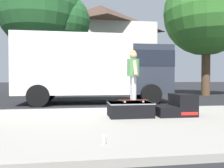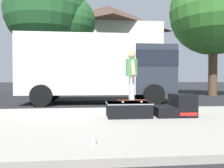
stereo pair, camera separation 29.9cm
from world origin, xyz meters
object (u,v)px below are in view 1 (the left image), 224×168
(skater_kid, at_px, (133,71))
(street_tree_neighbour, at_px, (211,16))
(kicker_ramp, at_px, (177,107))
(skate_box, at_px, (130,109))
(street_tree_main, at_px, (45,13))
(soda_can, at_px, (104,140))
(skateboard, at_px, (133,100))
(box_truck, at_px, (95,67))

(skater_kid, bearing_deg, street_tree_neighbour, 48.38)
(kicker_ramp, distance_m, street_tree_neighbour, 11.44)
(skate_box, bearing_deg, street_tree_main, 110.66)
(soda_can, height_order, street_tree_main, street_tree_main)
(skateboard, bearing_deg, skate_box, 161.13)
(skater_kid, bearing_deg, box_truck, 98.60)
(kicker_ramp, height_order, skateboard, kicker_ramp)
(skateboard, distance_m, skater_kid, 0.79)
(skateboard, bearing_deg, skater_kid, 0.00)
(street_tree_neighbour, bearing_deg, skater_kid, -131.62)
(street_tree_neighbour, bearing_deg, soda_can, -128.14)
(skater_kid, relative_size, street_tree_main, 0.16)
(skateboard, xyz_separation_m, soda_can, (-1.04, -2.41, -0.38))
(skate_box, distance_m, kicker_ramp, 1.33)
(skate_box, xyz_separation_m, street_tree_main, (-3.57, 9.45, 5.15))
(street_tree_main, height_order, street_tree_neighbour, street_tree_neighbour)
(street_tree_neighbour, bearing_deg, skateboard, -131.62)
(skate_box, xyz_separation_m, skater_kid, (0.08, -0.03, 1.02))
(skate_box, bearing_deg, skater_kid, -18.87)
(skate_box, xyz_separation_m, soda_can, (-0.96, -2.44, -0.14))
(skate_box, relative_size, box_truck, 0.17)
(kicker_ramp, distance_m, skater_kid, 1.59)
(soda_can, xyz_separation_m, street_tree_neighbour, (8.40, 10.70, 5.22))
(skate_box, distance_m, soda_can, 2.63)
(skater_kid, distance_m, soda_can, 2.87)
(skater_kid, height_order, box_truck, box_truck)
(kicker_ramp, relative_size, box_truck, 0.15)
(box_truck, bearing_deg, street_tree_neighbour, 24.34)
(box_truck, xyz_separation_m, street_tree_main, (-2.95, 4.85, 3.78))
(skater_kid, height_order, soda_can, skater_kid)
(soda_can, distance_m, street_tree_main, 13.28)
(soda_can, bearing_deg, kicker_ramp, 46.87)
(soda_can, height_order, box_truck, box_truck)
(kicker_ramp, relative_size, skater_kid, 0.79)
(skater_kid, distance_m, box_truck, 4.70)
(soda_can, xyz_separation_m, street_tree_main, (-2.61, 11.90, 5.29))
(soda_can, bearing_deg, box_truck, 87.24)
(skateboard, relative_size, street_tree_main, 0.09)
(skate_box, bearing_deg, skateboard, -18.87)
(soda_can, relative_size, box_truck, 0.02)
(soda_can, bearing_deg, skateboard, 66.68)
(street_tree_main, bearing_deg, skateboard, -68.96)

